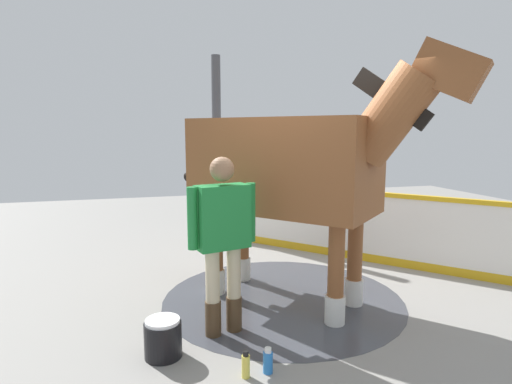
# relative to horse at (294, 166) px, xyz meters

# --- Properties ---
(ground_plane) EXTENTS (16.00, 16.00, 0.02)m
(ground_plane) POSITION_rel_horse_xyz_m (-0.24, -0.13, -1.52)
(ground_plane) COLOR gray
(wet_patch) EXTENTS (2.70, 2.70, 0.00)m
(wet_patch) POSITION_rel_horse_xyz_m (0.08, -0.09, -1.51)
(wet_patch) COLOR #42444C
(wet_patch) RESTS_ON ground
(barrier_wall) EXTENTS (3.64, 4.02, 1.03)m
(barrier_wall) POSITION_rel_horse_xyz_m (-1.31, -1.35, -1.04)
(barrier_wall) COLOR white
(barrier_wall) RESTS_ON ground
(roof_post_far) EXTENTS (0.16, 0.16, 3.20)m
(roof_post_far) POSITION_rel_horse_xyz_m (0.25, -3.23, 0.09)
(roof_post_far) COLOR #4C4C51
(roof_post_far) RESTS_ON ground
(horse) EXTENTS (2.41, 2.61, 2.67)m
(horse) POSITION_rel_horse_xyz_m (0.00, 0.00, 0.00)
(horse) COLOR brown
(horse) RESTS_ON ground
(handler) EXTENTS (0.65, 0.33, 1.66)m
(handler) POSITION_rel_horse_xyz_m (0.89, 0.52, -0.56)
(handler) COLOR #47331E
(handler) RESTS_ON ground
(wash_bucket) EXTENTS (0.31, 0.31, 0.33)m
(wash_bucket) POSITION_rel_horse_xyz_m (1.46, 0.80, -1.35)
(wash_bucket) COLOR black
(wash_bucket) RESTS_ON ground
(bottle_shampoo) EXTENTS (0.07, 0.07, 0.22)m
(bottle_shampoo) POSITION_rel_horse_xyz_m (0.87, 1.29, -1.41)
(bottle_shampoo) COLOR #D8CC4C
(bottle_shampoo) RESTS_ON ground
(bottle_spray) EXTENTS (0.08, 0.08, 0.21)m
(bottle_spray) POSITION_rel_horse_xyz_m (0.68, 1.27, -1.42)
(bottle_spray) COLOR blue
(bottle_spray) RESTS_ON ground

